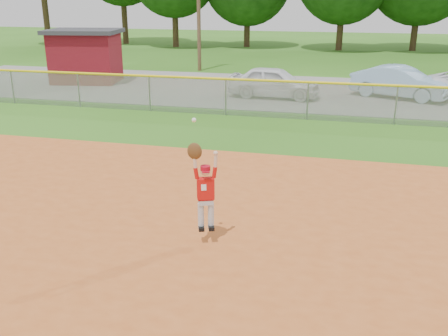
% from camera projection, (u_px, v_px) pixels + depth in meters
% --- Properties ---
extents(ground, '(120.00, 120.00, 0.00)m').
position_uv_depth(ground, '(267.00, 226.00, 10.78)').
color(ground, '#2D6116').
rests_on(ground, ground).
extents(clay_infield, '(24.00, 16.00, 0.04)m').
position_uv_depth(clay_infield, '(237.00, 305.00, 8.03)').
color(clay_infield, '#B0511F').
rests_on(clay_infield, ground).
extents(parking_strip, '(44.00, 10.00, 0.03)m').
position_uv_depth(parking_strip, '(317.00, 92.00, 25.45)').
color(parking_strip, slate).
rests_on(parking_strip, ground).
extents(car_white_a, '(4.44, 2.02, 1.48)m').
position_uv_depth(car_white_a, '(274.00, 82.00, 23.87)').
color(car_white_a, white).
rests_on(car_white_a, parking_strip).
extents(car_blue, '(4.81, 3.27, 1.50)m').
position_uv_depth(car_blue, '(400.00, 82.00, 23.75)').
color(car_blue, '#8BB0CF').
rests_on(car_blue, parking_strip).
extents(utility_shed, '(4.36, 3.65, 2.92)m').
position_uv_depth(utility_shed, '(86.00, 56.00, 27.87)').
color(utility_shed, '#600D14').
rests_on(utility_shed, ground).
extents(outfield_fence, '(40.06, 0.10, 1.55)m').
position_uv_depth(outfield_fence, '(308.00, 98.00, 19.66)').
color(outfield_fence, gray).
rests_on(outfield_fence, ground).
extents(ballplayer, '(0.59, 0.33, 2.27)m').
position_uv_depth(ballplayer, '(204.00, 187.00, 9.65)').
color(ballplayer, silver).
rests_on(ballplayer, ground).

